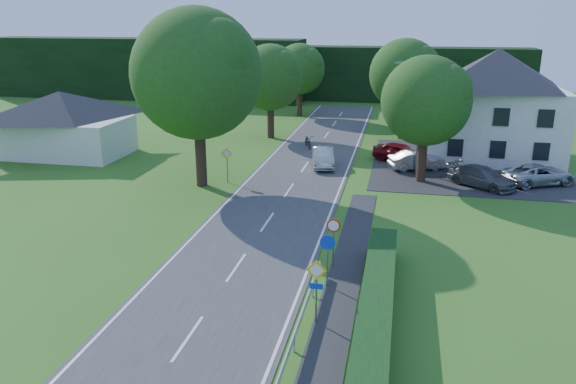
% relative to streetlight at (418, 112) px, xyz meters
% --- Properties ---
extents(road, '(7.00, 80.00, 0.04)m').
position_rel_streetlight_xyz_m(road, '(-8.06, -10.00, -4.44)').
color(road, '#3A3A3D').
rests_on(road, ground).
extents(parking_pad, '(14.00, 16.00, 0.04)m').
position_rel_streetlight_xyz_m(parking_pad, '(3.94, 3.00, -4.44)').
color(parking_pad, '#262628').
rests_on(parking_pad, ground).
extents(line_edge_left, '(0.12, 80.00, 0.01)m').
position_rel_streetlight_xyz_m(line_edge_left, '(-11.31, -10.00, -4.42)').
color(line_edge_left, white).
rests_on(line_edge_left, road).
extents(line_edge_right, '(0.12, 80.00, 0.01)m').
position_rel_streetlight_xyz_m(line_edge_right, '(-4.81, -10.00, -4.42)').
color(line_edge_right, white).
rests_on(line_edge_right, road).
extents(line_centre, '(0.12, 80.00, 0.01)m').
position_rel_streetlight_xyz_m(line_centre, '(-8.06, -10.00, -4.42)').
color(line_centre, white).
rests_on(line_centre, road).
extents(tree_main, '(9.40, 9.40, 11.64)m').
position_rel_streetlight_xyz_m(tree_main, '(-14.06, -6.00, 1.36)').
color(tree_main, '#244815').
rests_on(tree_main, ground).
extents(tree_left_far, '(7.00, 7.00, 8.58)m').
position_rel_streetlight_xyz_m(tree_left_far, '(-13.06, 10.00, -0.17)').
color(tree_left_far, '#244815').
rests_on(tree_left_far, ground).
extents(tree_right_far, '(7.40, 7.40, 9.09)m').
position_rel_streetlight_xyz_m(tree_right_far, '(-1.06, 12.00, 0.08)').
color(tree_right_far, '#244815').
rests_on(tree_right_far, ground).
extents(tree_left_back, '(6.60, 6.60, 8.07)m').
position_rel_streetlight_xyz_m(tree_left_back, '(-12.56, 22.00, -0.43)').
color(tree_left_back, '#244815').
rests_on(tree_left_back, ground).
extents(tree_right_back, '(6.20, 6.20, 7.56)m').
position_rel_streetlight_xyz_m(tree_right_back, '(-2.06, 20.00, -0.68)').
color(tree_right_back, '#244815').
rests_on(tree_right_back, ground).
extents(tree_right_mid, '(7.00, 7.00, 8.58)m').
position_rel_streetlight_xyz_m(tree_right_mid, '(0.44, -2.00, -0.17)').
color(tree_right_mid, '#244815').
rests_on(tree_right_mid, ground).
extents(treeline_left, '(44.00, 6.00, 8.00)m').
position_rel_streetlight_xyz_m(treeline_left, '(-36.06, 32.00, -0.46)').
color(treeline_left, black).
rests_on(treeline_left, ground).
extents(treeline_right, '(30.00, 5.00, 7.00)m').
position_rel_streetlight_xyz_m(treeline_right, '(-0.06, 36.00, -0.96)').
color(treeline_right, black).
rests_on(treeline_right, ground).
extents(bungalow_left, '(11.00, 6.50, 5.20)m').
position_rel_streetlight_xyz_m(bungalow_left, '(-28.06, 0.00, -1.75)').
color(bungalow_left, silver).
rests_on(bungalow_left, ground).
extents(house_white, '(10.60, 8.40, 8.60)m').
position_rel_streetlight_xyz_m(house_white, '(5.94, 6.00, -0.06)').
color(house_white, silver).
rests_on(house_white, ground).
extents(streetlight, '(2.03, 0.18, 8.00)m').
position_rel_streetlight_xyz_m(streetlight, '(0.00, 0.00, 0.00)').
color(streetlight, slate).
rests_on(streetlight, ground).
extents(sign_priority_right, '(0.78, 0.09, 2.59)m').
position_rel_streetlight_xyz_m(sign_priority_right, '(-3.76, -22.02, -2.67)').
color(sign_priority_right, slate).
rests_on(sign_priority_right, ground).
extents(sign_roundabout, '(0.64, 0.08, 2.37)m').
position_rel_streetlight_xyz_m(sign_roundabout, '(-3.76, -19.02, -2.79)').
color(sign_roundabout, slate).
rests_on(sign_roundabout, ground).
extents(sign_speed_limit, '(0.64, 0.11, 2.37)m').
position_rel_streetlight_xyz_m(sign_speed_limit, '(-3.76, -17.03, -2.70)').
color(sign_speed_limit, slate).
rests_on(sign_speed_limit, ground).
extents(sign_priority_left, '(0.78, 0.09, 2.44)m').
position_rel_streetlight_xyz_m(sign_priority_left, '(-12.56, -5.02, -2.75)').
color(sign_priority_left, slate).
rests_on(sign_priority_left, ground).
extents(moving_car, '(2.32, 4.54, 1.43)m').
position_rel_streetlight_xyz_m(moving_car, '(-6.75, 0.47, -3.71)').
color(moving_car, '#B2B1B6').
rests_on(moving_car, road).
extents(motorcycle, '(1.45, 2.23, 1.11)m').
position_rel_streetlight_xyz_m(motorcycle, '(-8.91, 6.48, -3.87)').
color(motorcycle, black).
rests_on(motorcycle, road).
extents(parked_car_red, '(4.63, 3.66, 1.48)m').
position_rel_streetlight_xyz_m(parked_car_red, '(-1.06, 3.00, -3.69)').
color(parked_car_red, maroon).
rests_on(parked_car_red, parking_pad).
extents(parked_car_silver_a, '(4.39, 2.84, 1.37)m').
position_rel_streetlight_xyz_m(parked_car_silver_a, '(0.21, 1.00, -3.74)').
color(parked_car_silver_a, '#B6B7BB').
rests_on(parked_car_silver_a, parking_pad).
extents(parked_car_grey, '(4.82, 4.36, 1.35)m').
position_rel_streetlight_xyz_m(parked_car_grey, '(4.39, -2.56, -3.75)').
color(parked_car_grey, '#55555A').
rests_on(parked_car_grey, parking_pad).
extents(parked_car_silver_b, '(5.38, 4.14, 1.36)m').
position_rel_streetlight_xyz_m(parked_car_silver_b, '(8.27, -1.20, -3.74)').
color(parked_car_silver_b, silver).
rests_on(parked_car_silver_b, parking_pad).
extents(parasol, '(2.22, 2.26, 1.84)m').
position_rel_streetlight_xyz_m(parasol, '(2.44, 3.08, -3.50)').
color(parasol, '#C43D0F').
rests_on(parasol, parking_pad).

